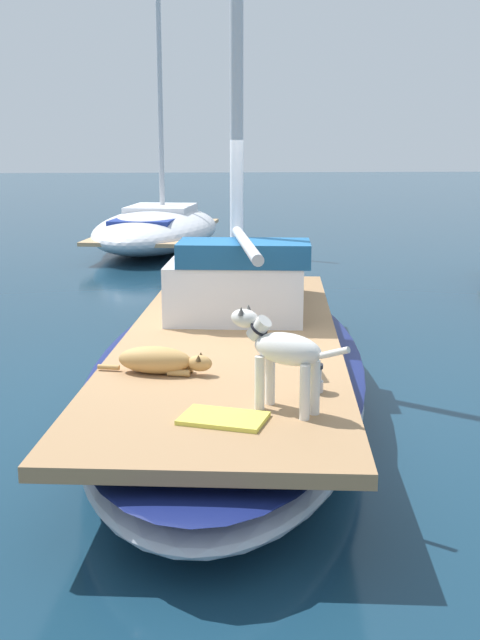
# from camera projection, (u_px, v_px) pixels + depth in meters

# --- Properties ---
(ground_plane) EXTENTS (120.00, 120.00, 0.00)m
(ground_plane) POSITION_uv_depth(u_px,v_px,m) (232.00, 396.00, 7.78)
(ground_plane) COLOR #143347
(sailboat_main) EXTENTS (3.45, 7.50, 0.66)m
(sailboat_main) POSITION_uv_depth(u_px,v_px,m) (232.00, 364.00, 7.70)
(sailboat_main) COLOR #B2B7C1
(sailboat_main) RESTS_ON ground
(cabin_house) EXTENTS (1.68, 2.39, 0.84)m
(cabin_house) POSITION_uv_depth(u_px,v_px,m) (239.00, 278.00, 8.64)
(cabin_house) COLOR silver
(cabin_house) RESTS_ON sailboat_main
(dog_tan) EXTENTS (0.94, 0.40, 0.22)m
(dog_tan) POSITION_uv_depth(u_px,v_px,m) (159.00, 361.00, 6.25)
(dog_tan) COLOR tan
(dog_tan) RESTS_ON sailboat_main
(dog_white) EXTENTS (0.77, 0.67, 0.70)m
(dog_white) POSITION_uv_depth(u_px,v_px,m) (282.00, 351.00, 5.32)
(dog_white) COLOR silver
(dog_white) RESTS_ON sailboat_main
(deck_winch) EXTENTS (0.16, 0.16, 0.21)m
(deck_winch) POSITION_uv_depth(u_px,v_px,m) (313.00, 379.00, 5.80)
(deck_winch) COLOR #B7B7BC
(deck_winch) RESTS_ON sailboat_main
(coiled_rope) EXTENTS (0.32, 0.32, 0.04)m
(coiled_rope) POSITION_uv_depth(u_px,v_px,m) (159.00, 356.00, 6.69)
(coiled_rope) COLOR beige
(coiled_rope) RESTS_ON sailboat_main
(deck_towel) EXTENTS (0.65, 0.54, 0.03)m
(deck_towel) POSITION_uv_depth(u_px,v_px,m) (223.00, 418.00, 5.20)
(deck_towel) COLOR #D8D14C
(deck_towel) RESTS_ON sailboat_main
(moored_boat_far_astern) EXTENTS (3.79, 6.38, 7.10)m
(moored_boat_far_astern) POSITION_uv_depth(u_px,v_px,m) (157.00, 228.00, 18.28)
(moored_boat_far_astern) COLOR white
(moored_boat_far_astern) RESTS_ON ground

